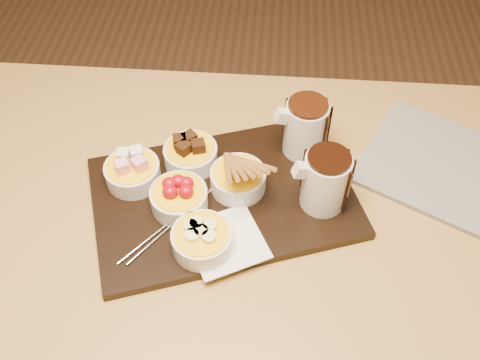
# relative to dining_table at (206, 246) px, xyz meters

# --- Properties ---
(dining_table) EXTENTS (1.20, 0.80, 0.75)m
(dining_table) POSITION_rel_dining_table_xyz_m (0.00, 0.00, 0.00)
(dining_table) COLOR #AE8540
(dining_table) RESTS_ON ground
(serving_board) EXTENTS (0.53, 0.44, 0.02)m
(serving_board) POSITION_rel_dining_table_xyz_m (0.03, 0.04, 0.11)
(serving_board) COLOR black
(serving_board) RESTS_ON dining_table
(napkin) EXTENTS (0.16, 0.16, 0.00)m
(napkin) POSITION_rel_dining_table_xyz_m (0.05, -0.06, 0.12)
(napkin) COLOR white
(napkin) RESTS_ON serving_board
(bowl_marshmallows) EXTENTS (0.10, 0.10, 0.04)m
(bowl_marshmallows) POSITION_rel_dining_table_xyz_m (-0.13, 0.06, 0.14)
(bowl_marshmallows) COLOR silver
(bowl_marshmallows) RESTS_ON serving_board
(bowl_cake) EXTENTS (0.10, 0.10, 0.04)m
(bowl_cake) POSITION_rel_dining_table_xyz_m (-0.04, 0.11, 0.14)
(bowl_cake) COLOR silver
(bowl_cake) RESTS_ON serving_board
(bowl_strawberries) EXTENTS (0.10, 0.10, 0.04)m
(bowl_strawberries) POSITION_rel_dining_table_xyz_m (-0.04, 0.01, 0.14)
(bowl_strawberries) COLOR silver
(bowl_strawberries) RESTS_ON serving_board
(bowl_biscotti) EXTENTS (0.10, 0.10, 0.04)m
(bowl_biscotti) POSITION_rel_dining_table_xyz_m (0.06, 0.06, 0.14)
(bowl_biscotti) COLOR silver
(bowl_biscotti) RESTS_ON serving_board
(bowl_bananas) EXTENTS (0.10, 0.10, 0.04)m
(bowl_bananas) POSITION_rel_dining_table_xyz_m (0.01, -0.08, 0.14)
(bowl_bananas) COLOR silver
(bowl_bananas) RESTS_ON serving_board
(pitcher_dark_chocolate) EXTENTS (0.10, 0.10, 0.11)m
(pitcher_dark_chocolate) POSITION_rel_dining_table_xyz_m (0.21, 0.03, 0.17)
(pitcher_dark_chocolate) COLOR silver
(pitcher_dark_chocolate) RESTS_ON serving_board
(pitcher_milk_chocolate) EXTENTS (0.10, 0.10, 0.11)m
(pitcher_milk_chocolate) POSITION_rel_dining_table_xyz_m (0.17, 0.16, 0.17)
(pitcher_milk_chocolate) COLOR silver
(pitcher_milk_chocolate) RESTS_ON serving_board
(fondue_skewers) EXTENTS (0.22, 0.19, 0.01)m
(fondue_skewers) POSITION_rel_dining_table_xyz_m (-0.04, -0.02, 0.12)
(fondue_skewers) COLOR silver
(fondue_skewers) RESTS_ON serving_board
(newspaper) EXTENTS (0.40, 0.37, 0.01)m
(newspaper) POSITION_rel_dining_table_xyz_m (0.46, 0.14, 0.10)
(newspaper) COLOR beige
(newspaper) RESTS_ON dining_table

